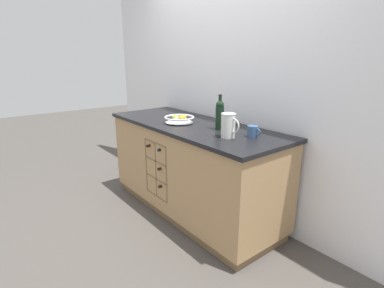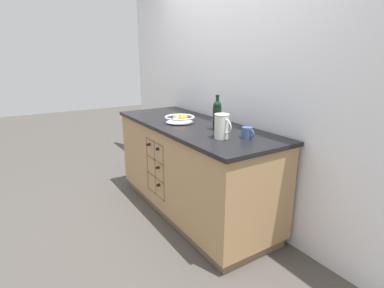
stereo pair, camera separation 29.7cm
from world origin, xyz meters
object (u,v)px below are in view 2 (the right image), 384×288
(fruit_bowl, at_px, (180,118))
(white_pitcher, at_px, (222,126))
(standing_wine_bottle, at_px, (217,115))
(ceramic_mug, at_px, (247,133))

(fruit_bowl, xyz_separation_m, white_pitcher, (0.69, -0.02, 0.06))
(fruit_bowl, relative_size, white_pitcher, 1.49)
(white_pitcher, distance_m, standing_wine_bottle, 0.29)
(white_pitcher, relative_size, ceramic_mug, 1.58)
(fruit_bowl, distance_m, white_pitcher, 0.70)
(white_pitcher, xyz_separation_m, standing_wine_bottle, (-0.25, 0.14, 0.04))
(standing_wine_bottle, bearing_deg, fruit_bowl, -164.59)
(ceramic_mug, bearing_deg, white_pitcher, -120.92)
(fruit_bowl, relative_size, ceramic_mug, 2.36)
(white_pitcher, height_order, standing_wine_bottle, standing_wine_bottle)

